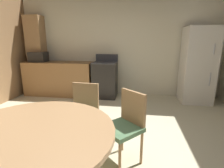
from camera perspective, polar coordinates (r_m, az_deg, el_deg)
name	(u,v)px	position (r m, az deg, el deg)	size (l,w,h in m)	color
ground_plane	(95,156)	(2.40, -5.73, -22.69)	(14.00, 14.00, 0.00)	beige
wall_back	(119,45)	(4.72, 2.32, 13.03)	(5.58, 0.12, 2.70)	beige
kitchen_counter	(60,78)	(4.87, -17.09, 1.77)	(1.83, 0.60, 0.90)	olive
pantry_column	(38,55)	(5.27, -23.64, 8.73)	(0.44, 0.36, 2.10)	#9E754C
oven_range	(105,79)	(4.48, -2.29, 1.58)	(0.60, 0.60, 1.10)	black
refrigerator	(197,66)	(4.51, 26.65, 5.52)	(0.68, 0.68, 1.76)	silver
microwave	(38,57)	(5.05, -23.40, 8.34)	(0.44, 0.32, 0.26)	black
dining_table	(31,148)	(1.59, -25.54, -18.65)	(1.35, 1.35, 0.76)	#9E754C
chair_northeast	(126,123)	(2.07, 4.62, -12.84)	(0.57, 0.57, 0.87)	#9E754C
chair_north	(83,111)	(2.42, -9.64, -8.81)	(0.44, 0.44, 0.87)	#9E754C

